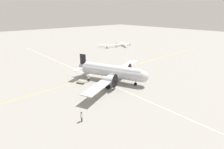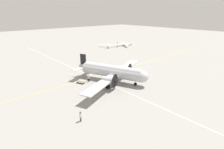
{
  "view_description": "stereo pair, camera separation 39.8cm",
  "coord_description": "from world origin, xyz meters",
  "px_view_note": "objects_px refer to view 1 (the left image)",
  "views": [
    {
      "loc": [
        -26.71,
        -29.66,
        16.0
      ],
      "look_at": [
        0.0,
        0.0,
        1.73
      ],
      "focal_mm": 28.0,
      "sensor_mm": 36.0,
      "label": 1
    },
    {
      "loc": [
        -26.42,
        -29.92,
        16.0
      ],
      "look_at": [
        0.0,
        0.0,
        1.73
      ],
      "focal_mm": 28.0,
      "sensor_mm": 36.0,
      "label": 2
    }
  ],
  "objects_px": {
    "light_aircraft_taxiing": "(108,45)",
    "suitcase_near_door": "(88,80)",
    "baggage_cart": "(81,82)",
    "light_aircraft_distant": "(123,44)",
    "passenger_boarding": "(89,77)",
    "crew_foreground": "(82,116)",
    "suitcase_upright_spare": "(89,80)",
    "airliner_main": "(114,71)"
  },
  "relations": [
    {
      "from": "suitcase_near_door",
      "to": "baggage_cart",
      "type": "height_order",
      "value": "suitcase_near_door"
    },
    {
      "from": "airliner_main",
      "to": "passenger_boarding",
      "type": "relative_size",
      "value": 13.62
    },
    {
      "from": "suitcase_near_door",
      "to": "light_aircraft_distant",
      "type": "xyz_separation_m",
      "value": [
        40.06,
        27.23,
        0.52
      ]
    },
    {
      "from": "light_aircraft_taxiing",
      "to": "suitcase_near_door",
      "type": "bearing_deg",
      "value": 177.19
    },
    {
      "from": "baggage_cart",
      "to": "passenger_boarding",
      "type": "bearing_deg",
      "value": 54.97
    },
    {
      "from": "suitcase_upright_spare",
      "to": "light_aircraft_distant",
      "type": "distance_m",
      "value": 48.47
    },
    {
      "from": "suitcase_near_door",
      "to": "light_aircraft_distant",
      "type": "height_order",
      "value": "light_aircraft_distant"
    },
    {
      "from": "airliner_main",
      "to": "passenger_boarding",
      "type": "xyz_separation_m",
      "value": [
        -4.67,
        3.81,
        -1.43
      ]
    },
    {
      "from": "airliner_main",
      "to": "crew_foreground",
      "type": "height_order",
      "value": "airliner_main"
    },
    {
      "from": "airliner_main",
      "to": "light_aircraft_distant",
      "type": "height_order",
      "value": "airliner_main"
    },
    {
      "from": "passenger_boarding",
      "to": "baggage_cart",
      "type": "xyz_separation_m",
      "value": [
        -2.03,
        0.54,
        -0.87
      ]
    },
    {
      "from": "crew_foreground",
      "to": "baggage_cart",
      "type": "relative_size",
      "value": 0.76
    },
    {
      "from": "airliner_main",
      "to": "baggage_cart",
      "type": "relative_size",
      "value": 11.71
    },
    {
      "from": "airliner_main",
      "to": "suitcase_upright_spare",
      "type": "distance_m",
      "value": 6.6
    },
    {
      "from": "airliner_main",
      "to": "crew_foreground",
      "type": "xyz_separation_m",
      "value": [
        -14.95,
        -9.01,
        -1.54
      ]
    },
    {
      "from": "passenger_boarding",
      "to": "light_aircraft_distant",
      "type": "relative_size",
      "value": 0.2
    },
    {
      "from": "airliner_main",
      "to": "passenger_boarding",
      "type": "distance_m",
      "value": 6.19
    },
    {
      "from": "passenger_boarding",
      "to": "light_aircraft_taxiing",
      "type": "bearing_deg",
      "value": 52.79
    },
    {
      "from": "suitcase_near_door",
      "to": "suitcase_upright_spare",
      "type": "xyz_separation_m",
      "value": [
        0.0,
        -0.05,
        -0.02
      ]
    },
    {
      "from": "suitcase_near_door",
      "to": "baggage_cart",
      "type": "relative_size",
      "value": 0.29
    },
    {
      "from": "light_aircraft_distant",
      "to": "light_aircraft_taxiing",
      "type": "relative_size",
      "value": 1.29
    },
    {
      "from": "baggage_cart",
      "to": "light_aircraft_distant",
      "type": "height_order",
      "value": "light_aircraft_distant"
    },
    {
      "from": "suitcase_upright_spare",
      "to": "crew_foreground",
      "type": "bearing_deg",
      "value": -128.27
    },
    {
      "from": "passenger_boarding",
      "to": "airliner_main",
      "type": "bearing_deg",
      "value": -29.8
    },
    {
      "from": "light_aircraft_distant",
      "to": "light_aircraft_taxiing",
      "type": "height_order",
      "value": "light_aircraft_distant"
    },
    {
      "from": "baggage_cart",
      "to": "light_aircraft_taxiing",
      "type": "height_order",
      "value": "light_aircraft_taxiing"
    },
    {
      "from": "crew_foreground",
      "to": "passenger_boarding",
      "type": "bearing_deg",
      "value": 23.42
    },
    {
      "from": "baggage_cart",
      "to": "light_aircraft_distant",
      "type": "distance_m",
      "value": 50.4
    },
    {
      "from": "suitcase_upright_spare",
      "to": "light_aircraft_taxiing",
      "type": "bearing_deg",
      "value": 43.1
    },
    {
      "from": "light_aircraft_taxiing",
      "to": "crew_foreground",
      "type": "bearing_deg",
      "value": 179.62
    },
    {
      "from": "crew_foreground",
      "to": "light_aircraft_distant",
      "type": "distance_m",
      "value": 64.92
    },
    {
      "from": "light_aircraft_distant",
      "to": "light_aircraft_taxiing",
      "type": "distance_m",
      "value": 8.14
    },
    {
      "from": "airliner_main",
      "to": "suitcase_upright_spare",
      "type": "relative_size",
      "value": 42.72
    },
    {
      "from": "passenger_boarding",
      "to": "light_aircraft_distant",
      "type": "xyz_separation_m",
      "value": [
        40.33,
        27.83,
        -0.32
      ]
    },
    {
      "from": "baggage_cart",
      "to": "light_aircraft_taxiing",
      "type": "distance_m",
      "value": 46.34
    },
    {
      "from": "suitcase_near_door",
      "to": "light_aircraft_distant",
      "type": "relative_size",
      "value": 0.07
    },
    {
      "from": "suitcase_near_door",
      "to": "light_aircraft_distant",
      "type": "distance_m",
      "value": 48.44
    },
    {
      "from": "passenger_boarding",
      "to": "suitcase_near_door",
      "type": "xyz_separation_m",
      "value": [
        0.27,
        0.6,
        -0.84
      ]
    },
    {
      "from": "crew_foreground",
      "to": "light_aircraft_distant",
      "type": "height_order",
      "value": "light_aircraft_distant"
    },
    {
      "from": "suitcase_upright_spare",
      "to": "passenger_boarding",
      "type": "bearing_deg",
      "value": -116.03
    },
    {
      "from": "suitcase_upright_spare",
      "to": "baggage_cart",
      "type": "bearing_deg",
      "value": -179.49
    },
    {
      "from": "baggage_cart",
      "to": "light_aircraft_taxiing",
      "type": "relative_size",
      "value": 0.29
    }
  ]
}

